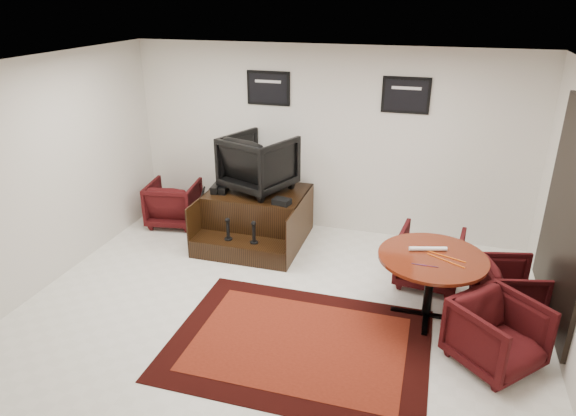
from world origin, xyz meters
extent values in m
plane|color=white|center=(0.00, 0.00, 0.00)|extent=(6.00, 6.00, 0.00)
cube|color=silver|center=(0.00, 2.50, 1.40)|extent=(6.00, 0.02, 2.80)
cube|color=silver|center=(0.00, -2.50, 1.40)|extent=(6.00, 0.02, 2.80)
cube|color=silver|center=(-3.00, 0.00, 1.40)|extent=(0.02, 5.00, 2.80)
cube|color=white|center=(0.00, 0.00, 2.80)|extent=(6.00, 5.00, 0.02)
cube|color=black|center=(2.97, 0.70, 1.30)|extent=(0.05, 1.90, 2.30)
cube|color=black|center=(2.96, 0.70, 1.30)|extent=(0.02, 1.72, 2.12)
cube|color=black|center=(2.97, 0.70, 1.30)|extent=(0.03, 0.05, 2.12)
cube|color=black|center=(-0.90, 2.48, 2.15)|extent=(0.66, 0.03, 0.50)
cube|color=black|center=(-0.90, 2.46, 2.15)|extent=(0.58, 0.01, 0.42)
cube|color=silver|center=(-0.90, 2.46, 2.25)|extent=(0.40, 0.00, 0.04)
cube|color=black|center=(1.10, 2.48, 2.15)|extent=(0.66, 0.03, 0.50)
cube|color=black|center=(1.10, 2.46, 2.15)|extent=(0.58, 0.01, 0.42)
cube|color=silver|center=(1.10, 2.46, 2.25)|extent=(0.40, 0.00, 0.04)
cube|color=black|center=(0.40, -0.48, 0.00)|extent=(2.71, 2.03, 0.01)
cube|color=#5B180D|center=(0.40, -0.48, 0.01)|extent=(2.22, 1.55, 0.01)
cube|color=black|center=(-0.88, 1.88, 0.37)|extent=(1.43, 1.06, 0.74)
cube|color=black|center=(-0.88, 1.14, 0.13)|extent=(1.43, 0.42, 0.27)
cube|color=black|center=(-1.59, 1.67, 0.37)|extent=(0.02, 1.48, 0.74)
cube|color=black|center=(-0.17, 1.67, 0.37)|extent=(0.02, 1.48, 0.74)
cylinder|color=black|center=(-1.07, 1.14, 0.28)|extent=(0.11, 0.11, 0.02)
cylinder|color=black|center=(-1.07, 1.14, 0.41)|extent=(0.04, 0.04, 0.24)
sphere|color=black|center=(-1.07, 1.14, 0.56)|extent=(0.07, 0.07, 0.07)
cylinder|color=black|center=(-0.69, 1.14, 0.28)|extent=(0.11, 0.11, 0.02)
cylinder|color=black|center=(-0.69, 1.14, 0.41)|extent=(0.04, 0.04, 0.24)
sphere|color=black|center=(-0.69, 1.14, 0.56)|extent=(0.07, 0.07, 0.07)
imported|color=black|center=(-0.88, 1.93, 1.20)|extent=(1.14, 1.10, 0.92)
cube|color=black|center=(-1.47, 1.68, 0.79)|extent=(0.14, 0.30, 0.11)
cube|color=black|center=(-1.35, 1.70, 0.79)|extent=(0.14, 0.30, 0.11)
cube|color=black|center=(-0.39, 1.48, 0.78)|extent=(0.27, 0.21, 0.08)
imported|color=black|center=(-2.34, 1.95, 0.39)|extent=(0.85, 0.81, 0.78)
cylinder|color=#4E190B|center=(1.67, 0.43, 0.76)|extent=(1.19, 1.19, 0.04)
cylinder|color=black|center=(1.67, 0.43, 0.39)|extent=(0.10, 0.10, 0.70)
cube|color=black|center=(1.67, 0.43, 0.02)|extent=(0.80, 0.06, 0.03)
cube|color=black|center=(1.67, 0.43, 0.02)|extent=(0.06, 0.80, 0.03)
imported|color=black|center=(1.65, 1.21, 0.39)|extent=(0.84, 0.80, 0.78)
imported|color=black|center=(2.57, 0.79, 0.35)|extent=(0.77, 0.80, 0.69)
imported|color=black|center=(2.35, -0.23, 0.39)|extent=(1.03, 1.03, 0.78)
cylinder|color=white|center=(1.61, 0.54, 0.81)|extent=(0.42, 0.16, 0.05)
cylinder|color=#EF5E0D|center=(1.80, 0.35, 0.79)|extent=(0.40, 0.23, 0.01)
cylinder|color=#EF5E0D|center=(1.80, 0.45, 0.79)|extent=(0.42, 0.17, 0.01)
cylinder|color=#4C1933|center=(1.50, 0.18, 0.79)|extent=(0.10, 0.02, 0.01)
cylinder|color=#4C1933|center=(1.56, 0.18, 0.79)|extent=(0.10, 0.02, 0.01)
cylinder|color=#4C1933|center=(1.62, 0.18, 0.79)|extent=(0.10, 0.02, 0.01)
cylinder|color=#4C1933|center=(1.68, 0.18, 0.79)|extent=(0.10, 0.02, 0.01)
camera|label=1|loc=(1.55, -4.81, 3.46)|focal=32.00mm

